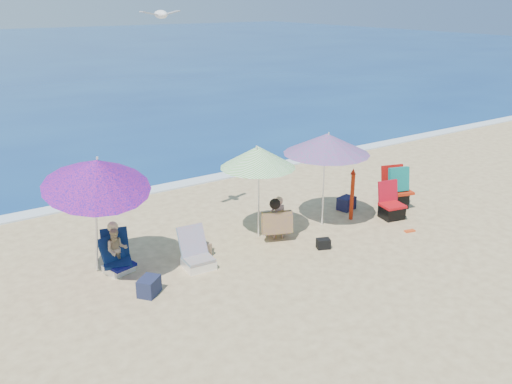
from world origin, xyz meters
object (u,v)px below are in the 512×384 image
camp_chair_right (395,193)px  seagull (161,14)px  person_center (277,219)px  furled_umbrella (352,192)px  camp_chair_left (391,208)px  umbrella_blue (97,174)px  umbrella_turquoise (327,144)px  umbrella_striped (258,157)px  person_left (116,249)px  chair_navy (117,263)px  chair_rainbow (197,257)px

camp_chair_right → seagull: 6.54m
seagull → person_center: bearing=-35.0°
seagull → furled_umbrella: bearing=-18.7°
camp_chair_left → camp_chair_right: size_ratio=0.82×
umbrella_blue → camp_chair_left: size_ratio=2.86×
umbrella_turquoise → furled_umbrella: (0.72, -0.08, -1.17)m
umbrella_striped → person_center: umbrella_striped is taller
umbrella_turquoise → person_left: umbrella_turquoise is taller
umbrella_turquoise → seagull: bearing=158.6°
camp_chair_left → person_left: size_ratio=0.94×
umbrella_turquoise → furled_umbrella: umbrella_turquoise is taller
camp_chair_right → chair_navy: bearing=175.2°
umbrella_blue → seagull: seagull is taller
umbrella_turquoise → seagull: seagull is taller
umbrella_striped → camp_chair_left: (3.04, -0.76, -1.47)m
chair_rainbow → person_left: person_left is taller
umbrella_turquoise → umbrella_striped: umbrella_turquoise is taller
seagull → camp_chair_left: bearing=-20.9°
seagull → umbrella_striped: bearing=-33.7°
chair_navy → person_center: size_ratio=0.74×
furled_umbrella → chair_navy: 5.21m
furled_umbrella → camp_chair_left: size_ratio=1.38×
umbrella_striped → furled_umbrella: 2.54m
umbrella_turquoise → person_left: size_ratio=2.64×
umbrella_blue → umbrella_turquoise: bearing=-1.7°
furled_umbrella → person_center: 1.99m
chair_navy → camp_chair_left: camp_chair_left is taller
person_center → seagull: seagull is taller
camp_chair_right → umbrella_turquoise: bearing=176.6°
chair_navy → person_center: person_center is taller
camp_chair_left → chair_navy: bearing=170.7°
person_left → seagull: seagull is taller
umbrella_turquoise → chair_rainbow: size_ratio=3.26×
umbrella_turquoise → person_left: 4.65m
chair_rainbow → person_left: 1.44m
person_center → person_left: (-3.15, 0.54, -0.03)m
umbrella_turquoise → camp_chair_left: 2.21m
chair_rainbow → seagull: (0.18, 1.38, 4.15)m
umbrella_blue → camp_chair_right: umbrella_blue is taller
chair_navy → umbrella_blue: bearing=-135.6°
umbrella_striped → umbrella_turquoise: bearing=-7.8°
camp_chair_right → person_left: bearing=174.5°
camp_chair_right → camp_chair_left: bearing=-142.5°
furled_umbrella → umbrella_striped: bearing=172.6°
person_left → umbrella_blue: bearing=-131.8°
umbrella_striped → chair_navy: size_ratio=2.96×
umbrella_blue → furled_umbrella: umbrella_blue is taller
furled_umbrella → chair_rainbow: (-3.89, -0.13, -0.44)m
furled_umbrella → chair_navy: size_ratio=1.74×
umbrella_turquoise → camp_chair_right: (2.04, -0.12, -1.43)m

